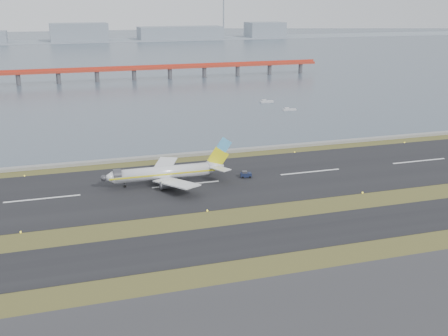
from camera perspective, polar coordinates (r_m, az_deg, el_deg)
The scene contains 11 objects.
ground at distance 136.77m, azimuth -0.83°, elevation -5.53°, with size 1000.00×1000.00×0.00m, color #364719.
taxiway_strip at distance 126.25m, azimuth 0.77°, elevation -7.49°, with size 1000.00×18.00×0.10m, color black.
runway_strip at distance 163.88m, azimuth -3.89°, elevation -1.68°, with size 1000.00×45.00×0.10m, color black.
seawall at distance 191.76m, azimuth -6.07°, elevation 1.17°, with size 1000.00×2.50×1.00m, color gray.
bay_water at distance 584.47m, azimuth -14.37°, elevation 11.27°, with size 1400.00×800.00×1.30m, color #404F5C.
red_pier at distance 377.96m, azimuth -9.14°, elevation 9.88°, with size 260.00×5.00×10.20m.
far_shoreline at distance 744.11m, azimuth -14.21°, elevation 12.86°, with size 1400.00×80.00×60.50m.
airliner at distance 164.20m, azimuth -5.78°, elevation -0.45°, with size 38.52×32.89×12.80m.
pushback_tug at distance 169.66m, azimuth 2.22°, elevation -0.66°, with size 3.53×2.47×2.07m.
workboat_near at distance 274.05m, azimuth 6.63°, elevation 5.92°, with size 6.56×2.89×1.54m.
workboat_far at distance 294.34m, azimuth 4.32°, elevation 6.76°, with size 7.11×2.39×1.72m.
Camera 1 is at (-36.67, -120.98, 52.20)m, focal length 45.00 mm.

